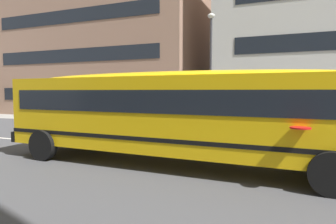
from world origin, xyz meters
The scene contains 7 objects.
ground_plane centered at (0.00, 0.00, 0.00)m, with size 400.00×400.00×0.00m, color #424244.
sidewalk_far centered at (0.00, 8.43, 0.01)m, with size 120.00×3.00×0.01m, color gray.
lane_centreline centered at (0.00, 0.00, 0.00)m, with size 110.00×0.16×0.01m, color silver.
school_bus centered at (-1.62, -1.48, 1.64)m, with size 12.38×3.12×2.76m.
parked_car_maroon_past_driveway centered at (-10.97, 5.94, 0.84)m, with size 3.98×2.03×1.64m.
street_lamp centered at (-2.97, 7.73, 4.31)m, with size 0.44×0.44×6.80m.
apartment_block_far_left centered at (-15.19, 16.70, 8.25)m, with size 18.86×13.58×16.50m.
Camera 1 is at (1.11, -9.43, 2.19)m, focal length 30.71 mm.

